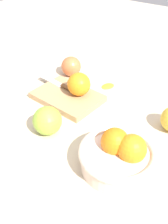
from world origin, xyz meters
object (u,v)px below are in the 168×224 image
Objects in this scene: knife at (60,84)px; cutting_board at (67,97)px; bowl at (119,155)px; apple_back_right at (47,121)px; orange_on_board at (79,84)px; apple_front_right at (71,66)px.

cutting_board is at bearing 150.06° from knife.
apple_back_right is (0.22, -0.01, 0.00)m from bowl.
apple_front_right is (0.11, -0.12, -0.02)m from orange_on_board.
bowl reaches higher than apple_back_right.
apple_front_right is (0.36, -0.30, -0.00)m from bowl.
apple_front_right is at bearing -58.93° from cutting_board.
bowl is at bearing 142.16° from orange_on_board.
apple_back_right is (-0.05, 0.16, 0.03)m from cutting_board.
bowl is 2.52× the size of orange_on_board.
bowl reaches higher than knife.
bowl reaches higher than apple_front_right.
knife is at bearing -5.71° from orange_on_board.
cutting_board is at bearing 121.07° from apple_front_right.
orange_on_board is 0.17m from apple_front_right.
apple_back_right is (-0.10, 0.19, 0.02)m from knife.
apple_back_right is at bearing 107.48° from cutting_board.
cutting_board is at bearing -72.52° from apple_back_right.
apple_front_right is at bearing -65.83° from apple_back_right.
orange_on_board is at bearing -37.84° from bowl.
orange_on_board is (-0.03, -0.02, 0.05)m from cutting_board.
knife reaches higher than cutting_board.
cutting_board is 0.06m from orange_on_board.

